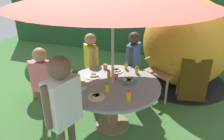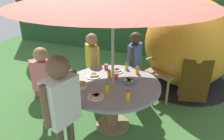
# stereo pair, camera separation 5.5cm
# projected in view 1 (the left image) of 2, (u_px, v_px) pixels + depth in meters

# --- Properties ---
(ground_plane) EXTENTS (10.00, 10.00, 0.02)m
(ground_plane) POSITION_uv_depth(u_px,v_px,m) (113.00, 125.00, 3.15)
(ground_plane) COLOR #3D6B33
(hedge_backdrop) EXTENTS (9.00, 0.70, 1.97)m
(hedge_backdrop) POSITION_uv_depth(u_px,v_px,m) (157.00, 17.00, 5.65)
(hedge_backdrop) COLOR #234C28
(hedge_backdrop) RESTS_ON ground_plane
(garden_table) EXTENTS (1.29, 1.29, 0.69)m
(garden_table) POSITION_uv_depth(u_px,v_px,m) (113.00, 92.00, 2.92)
(garden_table) COLOR brown
(garden_table) RESTS_ON ground_plane
(wooden_chair) EXTENTS (0.64, 0.60, 1.06)m
(wooden_chair) POSITION_uv_depth(u_px,v_px,m) (166.00, 64.00, 3.76)
(wooden_chair) COLOR tan
(wooden_chair) RESTS_ON ground_plane
(dome_tent) EXTENTS (2.22, 2.22, 1.67)m
(dome_tent) POSITION_uv_depth(u_px,v_px,m) (186.00, 43.00, 4.08)
(dome_tent) COLOR orange
(dome_tent) RESTS_ON ground_plane
(potted_plant) EXTENTS (0.49, 0.49, 0.71)m
(potted_plant) POSITION_uv_depth(u_px,v_px,m) (40.00, 75.00, 3.79)
(potted_plant) COLOR brown
(potted_plant) RESTS_ON ground_plane
(child_in_blue_shirt) EXTENTS (0.20, 0.40, 1.17)m
(child_in_blue_shirt) POSITION_uv_depth(u_px,v_px,m) (133.00, 56.00, 3.65)
(child_in_blue_shirt) COLOR navy
(child_in_blue_shirt) RESTS_ON ground_plane
(child_in_yellow_shirt) EXTENTS (0.33, 0.33, 1.15)m
(child_in_yellow_shirt) POSITION_uv_depth(u_px,v_px,m) (91.00, 58.00, 3.62)
(child_in_yellow_shirt) COLOR #3F3F47
(child_in_yellow_shirt) RESTS_ON ground_plane
(child_in_pink_shirt) EXTENTS (0.39, 0.22, 1.15)m
(child_in_pink_shirt) POSITION_uv_depth(u_px,v_px,m) (43.00, 76.00, 2.98)
(child_in_pink_shirt) COLOR #3F3F47
(child_in_pink_shirt) RESTS_ON ground_plane
(child_in_white_shirt) EXTENTS (0.28, 0.44, 1.35)m
(child_in_white_shirt) POSITION_uv_depth(u_px,v_px,m) (63.00, 101.00, 2.15)
(child_in_white_shirt) COLOR brown
(child_in_white_shirt) RESTS_ON ground_plane
(snack_bowl) EXTENTS (0.15, 0.15, 0.08)m
(snack_bowl) POSITION_uv_depth(u_px,v_px,m) (82.00, 85.00, 2.74)
(snack_bowl) COLOR white
(snack_bowl) RESTS_ON garden_table
(plate_front_edge) EXTENTS (0.22, 0.22, 0.03)m
(plate_front_edge) POSITION_uv_depth(u_px,v_px,m) (93.00, 76.00, 3.05)
(plate_front_edge) COLOR white
(plate_front_edge) RESTS_ON garden_table
(plate_mid_left) EXTENTS (0.24, 0.24, 0.03)m
(plate_mid_left) POSITION_uv_depth(u_px,v_px,m) (129.00, 81.00, 2.90)
(plate_mid_left) COLOR #338CD8
(plate_mid_left) RESTS_ON garden_table
(plate_near_left) EXTENTS (0.20, 0.20, 0.03)m
(plate_near_left) POSITION_uv_depth(u_px,v_px,m) (116.00, 71.00, 3.21)
(plate_near_left) COLOR white
(plate_near_left) RESTS_ON garden_table
(plate_far_left) EXTENTS (0.20, 0.20, 0.03)m
(plate_far_left) POSITION_uv_depth(u_px,v_px,m) (96.00, 96.00, 2.54)
(plate_far_left) COLOR white
(plate_far_left) RESTS_ON garden_table
(juice_bottle_near_right) EXTENTS (0.05, 0.05, 0.11)m
(juice_bottle_near_right) POSITION_uv_depth(u_px,v_px,m) (137.00, 70.00, 3.15)
(juice_bottle_near_right) COLOR yellow
(juice_bottle_near_right) RESTS_ON garden_table
(juice_bottle_far_right) EXTENTS (0.05, 0.05, 0.13)m
(juice_bottle_far_right) POSITION_uv_depth(u_px,v_px,m) (129.00, 96.00, 2.46)
(juice_bottle_far_right) COLOR yellow
(juice_bottle_far_right) RESTS_ON garden_table
(juice_bottle_center_front) EXTENTS (0.05, 0.05, 0.10)m
(juice_bottle_center_front) POSITION_uv_depth(u_px,v_px,m) (109.00, 74.00, 3.04)
(juice_bottle_center_front) COLOR yellow
(juice_bottle_center_front) RESTS_ON garden_table
(juice_bottle_center_back) EXTENTS (0.06, 0.06, 0.12)m
(juice_bottle_center_back) POSITION_uv_depth(u_px,v_px,m) (107.00, 88.00, 2.64)
(juice_bottle_center_back) COLOR yellow
(juice_bottle_center_back) RESTS_ON garden_table
(juice_bottle_mid_right) EXTENTS (0.05, 0.05, 0.11)m
(juice_bottle_mid_right) POSITION_uv_depth(u_px,v_px,m) (126.00, 66.00, 3.28)
(juice_bottle_mid_right) COLOR yellow
(juice_bottle_mid_right) RESTS_ON garden_table
(cup_near) EXTENTS (0.06, 0.06, 0.07)m
(cup_near) POSITION_uv_depth(u_px,v_px,m) (116.00, 77.00, 2.96)
(cup_near) COLOR #E04C47
(cup_near) RESTS_ON garden_table
(cup_far) EXTENTS (0.06, 0.06, 0.07)m
(cup_far) POSITION_uv_depth(u_px,v_px,m) (105.00, 67.00, 3.29)
(cup_far) COLOR #E04C47
(cup_far) RESTS_ON garden_table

